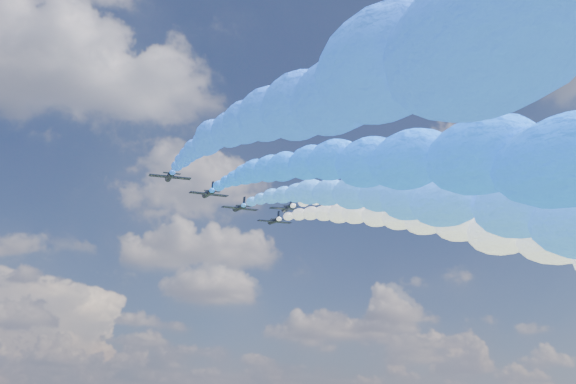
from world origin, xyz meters
name	(u,v)px	position (x,y,z in m)	size (l,w,h in m)	color
jet_0	(170,176)	(-28.36, -4.61, 110.17)	(8.63, 11.57, 2.55)	black
trail_0	(221,153)	(-28.36, -64.50, 92.12)	(6.04, 116.17, 40.45)	blue
jet_1	(208,193)	(-18.67, 4.33, 110.17)	(8.63, 11.57, 2.55)	black
trail_1	(279,185)	(-18.67, -55.56, 92.12)	(6.04, 116.17, 40.45)	blue
jet_2	(239,208)	(-9.63, 12.92, 110.17)	(8.63, 11.57, 2.55)	black
trail_2	(321,208)	(-9.63, -46.97, 92.12)	(6.04, 116.17, 40.45)	blue
jet_3	(287,208)	(1.57, 10.00, 110.17)	(8.63, 11.57, 2.55)	black
trail_3	(398,209)	(1.57, -49.89, 92.12)	(6.04, 116.17, 40.45)	white
jet_4	(274,221)	(1.39, 21.63, 110.17)	(8.63, 11.57, 2.55)	black
trail_4	(367,229)	(1.39, -38.26, 92.12)	(6.04, 116.17, 40.45)	white
jet_5	(316,213)	(9.42, 11.64, 110.17)	(8.63, 11.57, 2.55)	black
trail_5	(439,216)	(9.42, -48.25, 92.12)	(6.04, 116.17, 40.45)	red
jet_6	(362,207)	(18.55, 3.94, 110.17)	(8.63, 11.57, 2.55)	black
trail_6	(519,207)	(18.55, -55.95, 92.12)	(6.04, 116.17, 40.45)	red
jet_7	(410,199)	(27.00, -4.51, 110.17)	(8.63, 11.57, 2.55)	black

